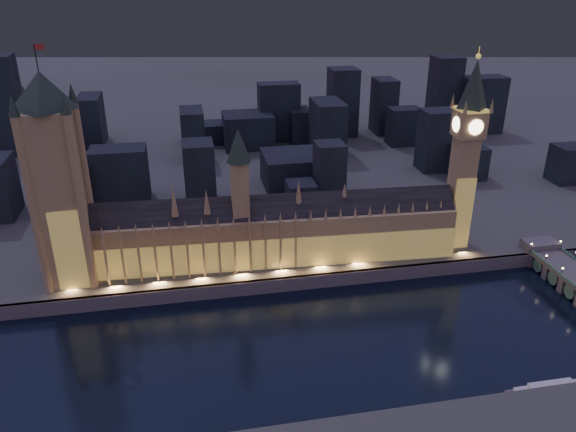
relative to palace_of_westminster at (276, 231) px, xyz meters
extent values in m
plane|color=black|center=(0.66, -61.75, -26.37)|extent=(2000.00, 2000.00, 0.00)
cube|color=#3C3F33|center=(0.66, 458.25, -22.37)|extent=(2000.00, 960.00, 8.00)
cube|color=#52444A|center=(0.66, -20.75, -22.37)|extent=(2000.00, 2.50, 8.00)
cube|color=#936C50|center=(0.91, 0.25, -4.37)|extent=(200.76, 30.17, 28.00)
cube|color=#AF9443|center=(0.91, -10.00, -9.37)|extent=(200.00, 0.50, 18.00)
cube|color=black|center=(0.91, 0.25, 12.63)|extent=(200.57, 26.44, 16.26)
cube|color=#936C50|center=(-19.09, 0.25, 25.63)|extent=(9.00, 9.00, 32.00)
cone|color=#233229|center=(-19.09, 0.25, 50.63)|extent=(13.00, 13.00, 18.00)
cube|color=#936C50|center=(-99.09, -10.35, -4.37)|extent=(1.20, 1.20, 28.00)
cone|color=#936C50|center=(-99.09, -9.75, 12.63)|extent=(2.00, 2.00, 6.00)
cube|color=#936C50|center=(-90.76, -10.35, -4.37)|extent=(1.20, 1.20, 28.00)
cone|color=#936C50|center=(-90.76, -9.75, 12.63)|extent=(2.00, 2.00, 6.00)
cube|color=#936C50|center=(-82.42, -10.35, -4.37)|extent=(1.20, 1.20, 28.00)
cone|color=#936C50|center=(-82.42, -9.75, 12.63)|extent=(2.00, 2.00, 6.00)
cube|color=#936C50|center=(-74.09, -10.35, -4.37)|extent=(1.20, 1.20, 28.00)
cone|color=#936C50|center=(-74.09, -9.75, 12.63)|extent=(2.00, 2.00, 6.00)
cube|color=#936C50|center=(-65.76, -10.35, -4.37)|extent=(1.20, 1.20, 28.00)
cone|color=#936C50|center=(-65.76, -9.75, 12.63)|extent=(2.00, 2.00, 6.00)
cube|color=#936C50|center=(-57.42, -10.35, -4.37)|extent=(1.20, 1.20, 28.00)
cone|color=#936C50|center=(-57.42, -9.75, 12.63)|extent=(2.00, 2.00, 6.00)
cube|color=#936C50|center=(-49.09, -10.35, -4.37)|extent=(1.20, 1.20, 28.00)
cone|color=#936C50|center=(-49.09, -9.75, 12.63)|extent=(2.00, 2.00, 6.00)
cube|color=#936C50|center=(-40.76, -10.35, -4.37)|extent=(1.20, 1.20, 28.00)
cone|color=#936C50|center=(-40.76, -9.75, 12.63)|extent=(2.00, 2.00, 6.00)
cube|color=#936C50|center=(-32.42, -10.35, -4.37)|extent=(1.20, 1.20, 28.00)
cone|color=#936C50|center=(-32.42, -9.75, 12.63)|extent=(2.00, 2.00, 6.00)
cube|color=#936C50|center=(-24.09, -10.35, -4.37)|extent=(1.20, 1.20, 28.00)
cone|color=#936C50|center=(-24.09, -9.75, 12.63)|extent=(2.00, 2.00, 6.00)
cube|color=#936C50|center=(-15.76, -10.35, -4.37)|extent=(1.20, 1.20, 28.00)
cone|color=#936C50|center=(-15.76, -9.75, 12.63)|extent=(2.00, 2.00, 6.00)
cube|color=#936C50|center=(-7.42, -10.35, -4.37)|extent=(1.20, 1.20, 28.00)
cone|color=#936C50|center=(-7.42, -9.75, 12.63)|extent=(2.00, 2.00, 6.00)
cube|color=#936C50|center=(0.91, -10.35, -4.37)|extent=(1.20, 1.20, 28.00)
cone|color=#936C50|center=(0.91, -9.75, 12.63)|extent=(2.00, 2.00, 6.00)
cube|color=#936C50|center=(9.24, -10.35, -4.37)|extent=(1.20, 1.20, 28.00)
cone|color=#936C50|center=(9.24, -9.75, 12.63)|extent=(2.00, 2.00, 6.00)
cube|color=#936C50|center=(17.58, -10.35, -4.37)|extent=(1.20, 1.20, 28.00)
cone|color=#936C50|center=(17.58, -9.75, 12.63)|extent=(2.00, 2.00, 6.00)
cube|color=#936C50|center=(25.91, -10.35, -4.37)|extent=(1.20, 1.20, 28.00)
cone|color=#936C50|center=(25.91, -9.75, 12.63)|extent=(2.00, 2.00, 6.00)
cube|color=#936C50|center=(34.24, -10.35, -4.37)|extent=(1.20, 1.20, 28.00)
cone|color=#936C50|center=(34.24, -9.75, 12.63)|extent=(2.00, 2.00, 6.00)
cube|color=#936C50|center=(42.58, -10.35, -4.37)|extent=(1.20, 1.20, 28.00)
cone|color=#936C50|center=(42.58, -9.75, 12.63)|extent=(2.00, 2.00, 6.00)
cube|color=#936C50|center=(50.91, -10.35, -4.37)|extent=(1.20, 1.20, 28.00)
cone|color=#936C50|center=(50.91, -9.75, 12.63)|extent=(2.00, 2.00, 6.00)
cube|color=#936C50|center=(59.24, -10.35, -4.37)|extent=(1.20, 1.20, 28.00)
cone|color=#936C50|center=(59.24, -9.75, 12.63)|extent=(2.00, 2.00, 6.00)
cube|color=#936C50|center=(67.58, -10.35, -4.37)|extent=(1.20, 1.20, 28.00)
cone|color=#936C50|center=(67.58, -9.75, 12.63)|extent=(2.00, 2.00, 6.00)
cube|color=#936C50|center=(75.91, -10.35, -4.37)|extent=(1.20, 1.20, 28.00)
cone|color=#936C50|center=(75.91, -9.75, 12.63)|extent=(2.00, 2.00, 6.00)
cube|color=#936C50|center=(84.24, -10.35, -4.37)|extent=(1.20, 1.20, 28.00)
cone|color=#936C50|center=(84.24, -9.75, 12.63)|extent=(2.00, 2.00, 6.00)
cube|color=#936C50|center=(92.58, -10.35, -4.37)|extent=(1.20, 1.20, 28.00)
cone|color=#936C50|center=(92.58, -9.75, 12.63)|extent=(2.00, 2.00, 6.00)
cube|color=#936C50|center=(100.91, -10.35, -4.37)|extent=(1.20, 1.20, 28.00)
cone|color=#936C50|center=(100.91, -9.75, 12.63)|extent=(2.00, 2.00, 6.00)
cone|color=#936C50|center=(-54.09, 0.25, 22.63)|extent=(4.40, 4.40, 18.00)
cone|color=#936C50|center=(-37.09, 0.25, 20.63)|extent=(4.40, 4.40, 14.00)
cone|color=#936C50|center=(12.91, 0.25, 21.63)|extent=(4.40, 4.40, 16.00)
cone|color=#936C50|center=(38.91, 0.25, 19.63)|extent=(4.40, 4.40, 12.00)
cube|color=#936C50|center=(-109.34, 0.25, 27.50)|extent=(23.50, 23.50, 91.74)
cube|color=#AF9443|center=(-109.34, -10.95, 3.63)|extent=(22.00, 0.50, 44.00)
cone|color=#233229|center=(-109.34, 0.25, 82.38)|extent=(31.68, 31.68, 18.00)
cylinder|color=black|center=(-109.34, 0.25, 97.38)|extent=(0.50, 0.50, 12.00)
cube|color=#A82421|center=(-107.14, 0.25, 101.88)|extent=(4.00, 0.15, 2.50)
cylinder|color=#936C50|center=(-120.34, -10.75, 27.50)|extent=(4.40, 4.40, 91.74)
cone|color=#233229|center=(-120.34, -10.75, 78.38)|extent=(5.20, 5.20, 10.00)
cylinder|color=#936C50|center=(-120.34, 11.25, 27.50)|extent=(4.40, 4.40, 91.74)
cone|color=#233229|center=(-120.34, 11.25, 78.38)|extent=(5.20, 5.20, 10.00)
cylinder|color=#936C50|center=(-98.34, -10.75, 27.50)|extent=(4.40, 4.40, 91.74)
cone|color=#233229|center=(-98.34, -10.75, 78.38)|extent=(5.20, 5.20, 10.00)
cylinder|color=#936C50|center=(-98.34, 11.25, 27.50)|extent=(4.40, 4.40, 91.74)
cone|color=#233229|center=(-98.34, 11.25, 78.38)|extent=(5.20, 5.20, 10.00)
cube|color=#936C50|center=(108.66, 0.25, 14.91)|extent=(12.74, 12.74, 66.56)
cube|color=#AF9443|center=(108.66, -5.95, 3.63)|extent=(12.00, 0.50, 44.00)
cube|color=#936C50|center=(108.66, 0.25, 55.60)|extent=(15.00, 15.00, 14.81)
cube|color=#F2C64C|center=(108.66, 0.25, 63.60)|extent=(15.75, 15.75, 1.20)
cone|color=#233229|center=(108.66, 0.25, 77.20)|extent=(18.00, 18.00, 26.00)
sphere|color=#F2C64C|center=(108.66, 0.25, 91.70)|extent=(2.80, 2.80, 2.80)
cylinder|color=#F2C64C|center=(108.66, 0.25, 94.20)|extent=(0.40, 0.40, 5.00)
cylinder|color=#FFF2BF|center=(108.66, -7.50, 55.60)|extent=(8.40, 0.50, 8.40)
cylinder|color=#FFF2BF|center=(108.66, 8.00, 55.60)|extent=(8.40, 0.50, 8.40)
cylinder|color=#FFF2BF|center=(100.91, 0.25, 55.60)|extent=(0.50, 8.40, 8.40)
cylinder|color=#FFF2BF|center=(116.41, 0.25, 55.60)|extent=(0.50, 8.40, 8.40)
cone|color=#936C50|center=(101.16, -7.25, 67.00)|extent=(2.60, 2.60, 8.00)
cone|color=#936C50|center=(101.16, 7.75, 67.00)|extent=(2.60, 2.60, 8.00)
cone|color=#936C50|center=(116.16, -7.25, 67.00)|extent=(2.60, 2.60, 8.00)
cone|color=#936C50|center=(116.16, 7.75, 67.00)|extent=(2.60, 2.60, 8.00)
cube|color=#52444A|center=(155.20, -16.75, -17.62)|extent=(19.46, 12.00, 9.50)
cube|color=#52444A|center=(155.20, -50.33, -22.02)|extent=(17.51, 4.00, 9.50)
cylinder|color=black|center=(145.87, -50.33, -13.67)|extent=(0.30, 0.30, 4.40)
sphere|color=#FFD88C|center=(145.87, -50.33, -11.37)|extent=(1.00, 1.00, 1.00)
cube|color=#52444A|center=(155.20, -36.04, -22.02)|extent=(17.51, 4.00, 9.50)
cylinder|color=black|center=(145.87, -36.04, -13.67)|extent=(0.30, 0.30, 4.40)
sphere|color=#FFD88C|center=(145.87, -36.04, -11.37)|extent=(1.00, 1.00, 1.00)
cylinder|color=black|center=(164.52, -36.04, -13.67)|extent=(0.30, 0.30, 4.40)
cube|color=#52444A|center=(155.20, -21.75, -22.02)|extent=(17.51, 4.00, 9.50)
cylinder|color=black|center=(145.87, -21.75, -13.67)|extent=(0.30, 0.30, 4.40)
sphere|color=#FFD88C|center=(145.87, -21.75, -11.37)|extent=(1.00, 1.00, 1.00)
cylinder|color=black|center=(164.52, -21.75, -13.67)|extent=(0.30, 0.30, 4.40)
sphere|color=#FFD88C|center=(164.52, -21.75, -11.37)|extent=(1.00, 1.00, 1.00)
cylinder|color=#365A55|center=(155.20, -43.18, -21.67)|extent=(17.12, 8.00, 8.00)
cylinder|color=#365A55|center=(155.20, -28.90, -21.67)|extent=(17.12, 8.00, 8.00)
cube|color=#52444A|center=(95.20, -119.75, -26.07)|extent=(37.30, 9.00, 0.60)
cube|color=silver|center=(95.20, -119.75, -25.17)|extent=(30.82, 7.04, 2.40)
cube|color=silver|center=(95.20, -119.75, -22.97)|extent=(19.73, 5.46, 2.20)
cube|color=black|center=(29.11, 68.84, -8.83)|extent=(19.03, 19.80, 19.07)
cube|color=black|center=(241.90, 222.37, 9.06)|extent=(42.59, 22.95, 54.85)
cube|color=black|center=(242.03, 82.18, -4.12)|extent=(25.07, 21.33, 28.49)
cube|color=black|center=(51.73, 80.26, 2.68)|extent=(19.65, 20.18, 42.09)
cube|color=black|center=(60.99, 225.54, -2.92)|extent=(19.44, 30.73, 30.89)
cube|color=black|center=(42.68, 231.84, 8.72)|extent=(37.76, 19.44, 54.17)
cube|color=black|center=(-38.79, 187.80, 3.53)|extent=(18.99, 34.57, 43.80)
cube|color=black|center=(-37.67, 95.24, 3.27)|extent=(21.11, 25.14, 43.27)
cube|color=black|center=(-91.99, 106.91, 1.02)|extent=(38.19, 23.57, 38.78)
cube|color=black|center=(180.64, 221.22, -9.16)|extent=(43.78, 39.06, 18.43)
cube|color=black|center=(-128.30, 254.20, 3.99)|extent=(19.72, 40.72, 44.71)
cube|color=black|center=(11.67, 218.02, -3.12)|extent=(44.53, 36.65, 30.50)
cube|color=black|center=(-26.49, 238.09, -9.18)|extent=(40.45, 27.15, 18.38)
cube|color=black|center=(-123.28, 96.32, -1.30)|extent=(24.19, 23.03, 34.14)
cube|color=black|center=(77.13, 183.80, 5.00)|extent=(24.63, 41.01, 46.74)
cube|color=black|center=(-141.24, 198.78, -3.99)|extent=(18.33, 34.81, 28.76)
cube|color=black|center=(32.43, 112.82, -5.86)|extent=(44.15, 42.43, 25.02)
cube|color=black|center=(155.14, 127.56, 6.07)|extent=(30.39, 22.61, 48.88)
cube|color=black|center=(153.38, 197.73, -1.32)|extent=(28.33, 19.81, 34.09)
cube|color=black|center=(169.82, 108.73, -5.64)|extent=(24.83, 31.49, 25.45)
cube|color=black|center=(148.55, 239.83, 7.99)|extent=(19.19, 29.53, 52.72)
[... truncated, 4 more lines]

